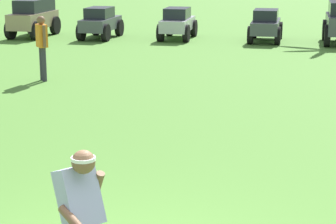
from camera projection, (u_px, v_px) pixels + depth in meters
name	position (u px, v px, depth m)	size (l,w,h in m)	color
frisbee_thrower	(79.00, 215.00, 5.82)	(0.80, 0.88, 1.43)	#23232D
teammate_near_sideline	(42.00, 42.00, 15.61)	(0.37, 0.43, 1.56)	#33333D
parked_car_slot_a	(34.00, 17.00, 23.62)	(1.26, 2.45, 1.34)	#998466
parked_car_slot_b	(100.00, 22.00, 23.19)	(1.16, 2.23, 1.10)	#474C51
parked_car_slot_c	(178.00, 23.00, 23.00)	(1.11, 2.21, 1.10)	#B7BABF
parked_car_slot_d	(266.00, 25.00, 22.39)	(1.11, 2.21, 1.10)	#474C51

